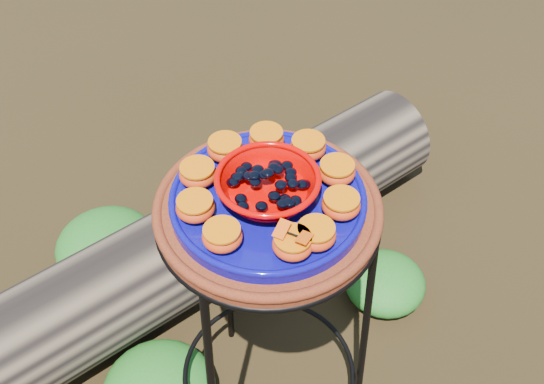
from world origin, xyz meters
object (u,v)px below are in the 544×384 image
terracotta_saucer (268,211)px  red_bowl (268,187)px  plant_stand (269,325)px  driftwood_log (209,238)px  cobalt_plate (268,201)px

terracotta_saucer → red_bowl: red_bowl is taller
plant_stand → red_bowl: 0.43m
terracotta_saucer → driftwood_log: terracotta_saucer is taller
terracotta_saucer → cobalt_plate: 0.03m
plant_stand → cobalt_plate: bearing=0.0°
plant_stand → terracotta_saucer: size_ratio=1.77×
terracotta_saucer → red_bowl: (0.00, 0.00, 0.06)m
terracotta_saucer → cobalt_plate: size_ratio=1.17×
cobalt_plate → driftwood_log: (0.05, 0.45, -0.60)m
plant_stand → terracotta_saucer: bearing=0.0°
plant_stand → driftwood_log: plant_stand is taller
cobalt_plate → red_bowl: 0.03m
plant_stand → cobalt_plate: 0.39m
red_bowl → driftwood_log: 0.78m
red_bowl → driftwood_log: size_ratio=0.11×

